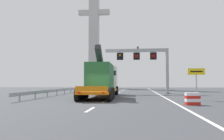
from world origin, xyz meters
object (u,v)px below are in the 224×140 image
object	(u,v)px
overhead_lane_gantry	(146,58)
exit_sign_yellow	(196,76)
bridge_pylon_distant	(94,26)
crash_barrier_striped	(192,99)
heavy_haul_truck_orange	(103,79)

from	to	relation	value
overhead_lane_gantry	exit_sign_yellow	distance (m)	12.73
overhead_lane_gantry	bridge_pylon_distant	distance (m)	37.60
overhead_lane_gantry	crash_barrier_striped	size ratio (longest dim) A/B	8.80
heavy_haul_truck_orange	crash_barrier_striped	xyz separation A→B (m)	(7.82, -9.41, -1.54)
overhead_lane_gantry	bridge_pylon_distant	world-z (taller)	bridge_pylon_distant
heavy_haul_truck_orange	crash_barrier_striped	distance (m)	12.33
heavy_haul_truck_orange	exit_sign_yellow	world-z (taller)	heavy_haul_truck_orange
heavy_haul_truck_orange	crash_barrier_striped	world-z (taller)	heavy_haul_truck_orange
overhead_lane_gantry	exit_sign_yellow	size ratio (longest dim) A/B	3.19
heavy_haul_truck_orange	bridge_pylon_distant	distance (m)	43.82
heavy_haul_truck_orange	exit_sign_yellow	size ratio (longest dim) A/B	4.83
exit_sign_yellow	crash_barrier_striped	xyz separation A→B (m)	(-1.53, -5.03, -1.78)
overhead_lane_gantry	crash_barrier_striped	world-z (taller)	overhead_lane_gantry
overhead_lane_gantry	bridge_pylon_distant	bearing A→B (deg)	112.50
crash_barrier_striped	heavy_haul_truck_orange	bearing A→B (deg)	129.73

